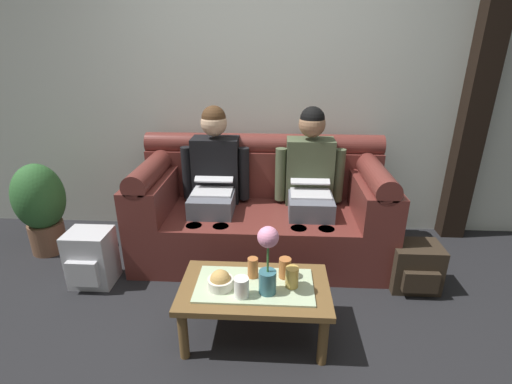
{
  "coord_description": "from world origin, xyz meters",
  "views": [
    {
      "loc": [
        0.11,
        -1.64,
        1.67
      ],
      "look_at": [
        -0.03,
        0.83,
        0.68
      ],
      "focal_mm": 26.0,
      "sensor_mm": 36.0,
      "label": 1
    }
  ],
  "objects_px": {
    "potted_plant": "(40,205)",
    "backpack_left": "(91,258)",
    "person_right": "(310,179)",
    "coffee_table": "(255,292)",
    "cup_near_left": "(253,268)",
    "person_left": "(214,178)",
    "cup_far_left": "(285,268)",
    "backpack_right": "(414,267)",
    "couch": "(262,210)",
    "cup_far_center": "(292,277)",
    "snack_bowl": "(220,281)",
    "flower_vase": "(268,258)",
    "cup_near_right": "(241,287)"
  },
  "relations": [
    {
      "from": "potted_plant",
      "to": "backpack_left",
      "type": "bearing_deg",
      "value": -35.89
    },
    {
      "from": "person_right",
      "to": "coffee_table",
      "type": "bearing_deg",
      "value": -111.08
    },
    {
      "from": "person_right",
      "to": "cup_near_left",
      "type": "xyz_separation_m",
      "value": [
        -0.4,
        -0.92,
        -0.23
      ]
    },
    {
      "from": "person_left",
      "to": "backpack_left",
      "type": "relative_size",
      "value": 2.92
    },
    {
      "from": "cup_far_left",
      "to": "backpack_right",
      "type": "bearing_deg",
      "value": 25.56
    },
    {
      "from": "cup_near_left",
      "to": "backpack_right",
      "type": "distance_m",
      "value": 1.26
    },
    {
      "from": "couch",
      "to": "person_left",
      "type": "bearing_deg",
      "value": -179.65
    },
    {
      "from": "person_left",
      "to": "potted_plant",
      "type": "relative_size",
      "value": 1.57
    },
    {
      "from": "person_right",
      "to": "coffee_table",
      "type": "height_order",
      "value": "person_right"
    },
    {
      "from": "person_left",
      "to": "cup_near_left",
      "type": "height_order",
      "value": "person_left"
    },
    {
      "from": "cup_far_center",
      "to": "cup_far_left",
      "type": "distance_m",
      "value": 0.1
    },
    {
      "from": "backpack_left",
      "to": "potted_plant",
      "type": "relative_size",
      "value": 0.54
    },
    {
      "from": "person_left",
      "to": "backpack_right",
      "type": "bearing_deg",
      "value": -17.01
    },
    {
      "from": "person_left",
      "to": "cup_near_left",
      "type": "bearing_deg",
      "value": -68.09
    },
    {
      "from": "snack_bowl",
      "to": "backpack_left",
      "type": "bearing_deg",
      "value": 154.07
    },
    {
      "from": "flower_vase",
      "to": "potted_plant",
      "type": "height_order",
      "value": "potted_plant"
    },
    {
      "from": "cup_near_right",
      "to": "cup_far_center",
      "type": "bearing_deg",
      "value": 20.48
    },
    {
      "from": "backpack_left",
      "to": "person_left",
      "type": "bearing_deg",
      "value": 32.72
    },
    {
      "from": "person_right",
      "to": "backpack_right",
      "type": "bearing_deg",
      "value": -32.03
    },
    {
      "from": "coffee_table",
      "to": "backpack_left",
      "type": "xyz_separation_m",
      "value": [
        -1.23,
        0.46,
        -0.1
      ]
    },
    {
      "from": "backpack_right",
      "to": "potted_plant",
      "type": "xyz_separation_m",
      "value": [
        -2.95,
        0.36,
        0.26
      ]
    },
    {
      "from": "person_left",
      "to": "coffee_table",
      "type": "height_order",
      "value": "person_left"
    },
    {
      "from": "coffee_table",
      "to": "cup_near_right",
      "type": "relative_size",
      "value": 7.59
    },
    {
      "from": "coffee_table",
      "to": "cup_far_center",
      "type": "relative_size",
      "value": 7.09
    },
    {
      "from": "backpack_right",
      "to": "cup_near_right",
      "type": "bearing_deg",
      "value": -151.43
    },
    {
      "from": "cup_far_center",
      "to": "backpack_left",
      "type": "height_order",
      "value": "cup_far_center"
    },
    {
      "from": "cup_far_center",
      "to": "cup_far_left",
      "type": "xyz_separation_m",
      "value": [
        -0.04,
        0.09,
        0.0
      ]
    },
    {
      "from": "coffee_table",
      "to": "cup_near_left",
      "type": "bearing_deg",
      "value": 100.68
    },
    {
      "from": "person_right",
      "to": "cup_far_center",
      "type": "bearing_deg",
      "value": -99.65
    },
    {
      "from": "couch",
      "to": "flower_vase",
      "type": "bearing_deg",
      "value": -85.92
    },
    {
      "from": "coffee_table",
      "to": "backpack_left",
      "type": "height_order",
      "value": "backpack_left"
    },
    {
      "from": "snack_bowl",
      "to": "backpack_right",
      "type": "relative_size",
      "value": 0.43
    },
    {
      "from": "snack_bowl",
      "to": "cup_far_left",
      "type": "xyz_separation_m",
      "value": [
        0.37,
        0.12,
        0.02
      ]
    },
    {
      "from": "couch",
      "to": "cup_near_right",
      "type": "relative_size",
      "value": 17.38
    },
    {
      "from": "person_right",
      "to": "coffee_table",
      "type": "xyz_separation_m",
      "value": [
        -0.39,
        -1.0,
        -0.35
      ]
    },
    {
      "from": "flower_vase",
      "to": "backpack_right",
      "type": "height_order",
      "value": "flower_vase"
    },
    {
      "from": "person_right",
      "to": "cup_near_left",
      "type": "bearing_deg",
      "value": -113.46
    },
    {
      "from": "snack_bowl",
      "to": "couch",
      "type": "bearing_deg",
      "value": 79.49
    },
    {
      "from": "coffee_table",
      "to": "potted_plant",
      "type": "relative_size",
      "value": 1.12
    },
    {
      "from": "person_right",
      "to": "backpack_right",
      "type": "height_order",
      "value": "person_right"
    },
    {
      "from": "cup_near_left",
      "to": "cup_near_right",
      "type": "relative_size",
      "value": 1.09
    },
    {
      "from": "cup_near_right",
      "to": "potted_plant",
      "type": "distance_m",
      "value": 2.03
    },
    {
      "from": "person_left",
      "to": "flower_vase",
      "type": "relative_size",
      "value": 2.97
    },
    {
      "from": "backpack_left",
      "to": "potted_plant",
      "type": "distance_m",
      "value": 0.78
    },
    {
      "from": "couch",
      "to": "potted_plant",
      "type": "distance_m",
      "value": 1.83
    },
    {
      "from": "snack_bowl",
      "to": "cup_near_left",
      "type": "relative_size",
      "value": 1.17
    },
    {
      "from": "cup_far_left",
      "to": "person_left",
      "type": "bearing_deg",
      "value": 121.55
    },
    {
      "from": "couch",
      "to": "snack_bowl",
      "type": "height_order",
      "value": "couch"
    },
    {
      "from": "flower_vase",
      "to": "potted_plant",
      "type": "distance_m",
      "value": 2.14
    },
    {
      "from": "couch",
      "to": "snack_bowl",
      "type": "bearing_deg",
      "value": -100.51
    }
  ]
}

